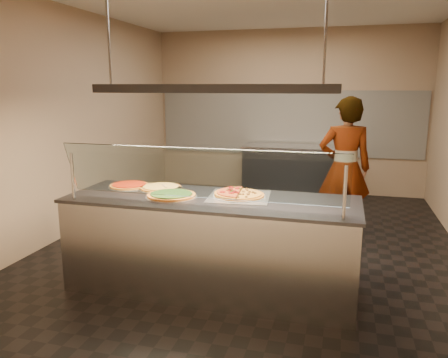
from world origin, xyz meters
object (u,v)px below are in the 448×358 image
(sneeze_guard, at_px, (199,174))
(heat_lamp_housing, at_px, (210,89))
(pizza_tomato, at_px, (129,185))
(serving_counter, at_px, (211,244))
(half_pizza_pepperoni, at_px, (228,193))
(worker, at_px, (345,168))
(perforated_tray, at_px, (239,196))
(prep_table, at_px, (293,171))
(pizza_cheese, at_px, (161,187))
(half_pizza_sausage, at_px, (251,195))
(pizza_spatula, at_px, (169,187))
(pizza_spinach, at_px, (171,195))

(sneeze_guard, distance_m, heat_lamp_housing, 0.80)
(sneeze_guard, relative_size, pizza_tomato, 5.86)
(serving_counter, xyz_separation_m, heat_lamp_housing, (-0.00, 0.00, 1.48))
(half_pizza_pepperoni, bearing_deg, worker, 59.15)
(sneeze_guard, height_order, perforated_tray, sneeze_guard)
(perforated_tray, height_order, prep_table, perforated_tray)
(pizza_cheese, height_order, heat_lamp_housing, heat_lamp_housing)
(half_pizza_sausage, distance_m, pizza_cheese, 0.98)
(half_pizza_pepperoni, height_order, prep_table, half_pizza_pepperoni)
(sneeze_guard, height_order, pizza_spatula, sneeze_guard)
(pizza_spatula, bearing_deg, pizza_cheese, 173.72)
(perforated_tray, relative_size, pizza_tomato, 1.45)
(half_pizza_pepperoni, bearing_deg, perforated_tray, -0.35)
(pizza_cheese, distance_m, pizza_tomato, 0.37)
(serving_counter, height_order, pizza_spatula, pizza_spatula)
(prep_table, bearing_deg, serving_counter, -94.88)
(pizza_spatula, bearing_deg, pizza_spinach, -63.55)
(sneeze_guard, distance_m, pizza_spinach, 0.55)
(half_pizza_pepperoni, distance_m, worker, 2.12)
(sneeze_guard, xyz_separation_m, pizza_spinach, (-0.38, 0.28, -0.28))
(worker, bearing_deg, heat_lamp_housing, 47.49)
(pizza_tomato, height_order, prep_table, pizza_tomato)
(pizza_tomato, bearing_deg, pizza_spinach, -25.89)
(serving_counter, xyz_separation_m, worker, (1.23, 1.93, 0.46))
(prep_table, bearing_deg, sneeze_guard, -94.49)
(perforated_tray, height_order, half_pizza_pepperoni, half_pizza_pepperoni)
(prep_table, xyz_separation_m, worker, (0.89, -2.03, 0.46))
(perforated_tray, relative_size, pizza_spinach, 1.27)
(sneeze_guard, relative_size, pizza_cheese, 5.64)
(perforated_tray, bearing_deg, heat_lamp_housing, -157.03)
(sneeze_guard, relative_size, half_pizza_sausage, 5.13)
(sneeze_guard, relative_size, pizza_spatula, 9.20)
(pizza_spinach, bearing_deg, half_pizza_pepperoni, 18.10)
(pizza_cheese, relative_size, prep_table, 0.25)
(serving_counter, distance_m, pizza_spinach, 0.61)
(perforated_tray, xyz_separation_m, heat_lamp_housing, (-0.25, -0.11, 1.01))
(half_pizza_sausage, distance_m, heat_lamp_housing, 1.06)
(serving_counter, height_order, pizza_tomato, pizza_tomato)
(perforated_tray, xyz_separation_m, half_pizza_sausage, (0.11, 0.00, 0.02))
(half_pizza_pepperoni, xyz_separation_m, half_pizza_sausage, (0.23, -0.00, -0.01))
(prep_table, bearing_deg, pizza_spinach, -100.11)
(pizza_cheese, xyz_separation_m, heat_lamp_housing, (0.61, -0.22, 1.01))
(serving_counter, height_order, worker, worker)
(serving_counter, relative_size, perforated_tray, 4.44)
(worker, bearing_deg, serving_counter, 47.49)
(serving_counter, bearing_deg, half_pizza_sausage, 16.30)
(half_pizza_sausage, height_order, pizza_spatula, half_pizza_sausage)
(prep_table, bearing_deg, pizza_cheese, -104.21)
(pizza_spatula, distance_m, prep_table, 3.88)
(half_pizza_pepperoni, relative_size, half_pizza_sausage, 1.00)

